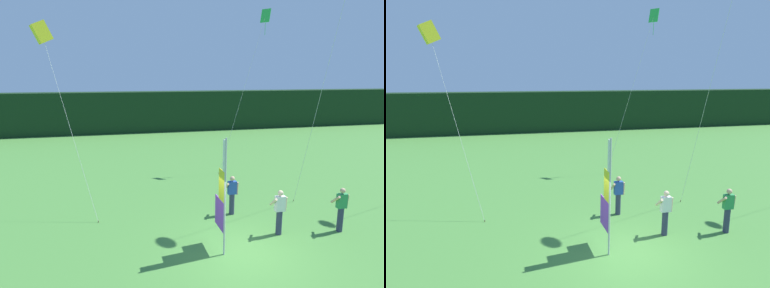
# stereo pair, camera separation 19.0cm
# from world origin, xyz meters

# --- Properties ---
(ground_plane) EXTENTS (120.00, 120.00, 0.00)m
(ground_plane) POSITION_xyz_m (0.00, 0.00, 0.00)
(ground_plane) COLOR #478438
(distant_treeline) EXTENTS (80.00, 2.40, 4.08)m
(distant_treeline) POSITION_xyz_m (0.00, 25.38, 2.04)
(distant_treeline) COLOR black
(distant_treeline) RESTS_ON ground
(banner_flag) EXTENTS (0.06, 1.03, 3.90)m
(banner_flag) POSITION_xyz_m (-0.55, 0.37, 1.87)
(banner_flag) COLOR #B7B7BC
(banner_flag) RESTS_ON ground
(person_near_banner) EXTENTS (0.55, 0.48, 1.71)m
(person_near_banner) POSITION_xyz_m (4.22, 0.68, 0.91)
(person_near_banner) COLOR #2D334C
(person_near_banner) RESTS_ON ground
(person_mid_field) EXTENTS (0.55, 0.48, 1.70)m
(person_mid_field) POSITION_xyz_m (1.88, 0.99, 0.91)
(person_mid_field) COLOR #2D334C
(person_mid_field) RESTS_ON ground
(person_far_left) EXTENTS (0.55, 0.48, 1.66)m
(person_far_left) POSITION_xyz_m (0.81, 3.13, 0.89)
(person_far_left) COLOR #2D334C
(person_far_left) RESTS_ON ground
(kite_green_diamond_0) EXTENTS (3.27, 1.18, 9.56)m
(kite_green_diamond_0) POSITION_xyz_m (4.85, 9.66, 8.50)
(kite_green_diamond_0) COLOR brown
(kite_green_diamond_0) RESTS_ON ground
(kite_yellow_box_1) EXTENTS (2.50, 3.12, 8.01)m
(kite_yellow_box_1) POSITION_xyz_m (-6.64, 6.23, 7.50)
(kite_yellow_box_1) COLOR brown
(kite_yellow_box_1) RESTS_ON ground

